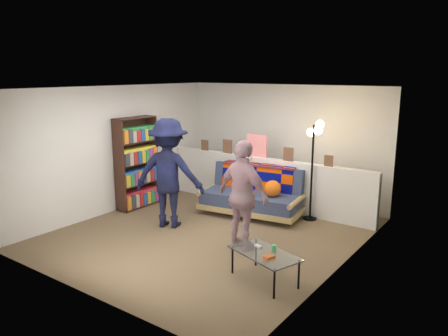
# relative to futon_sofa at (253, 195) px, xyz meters

# --- Properties ---
(ground) EXTENTS (5.00, 5.00, 0.00)m
(ground) POSITION_rel_futon_sofa_xyz_m (-0.06, -1.26, -0.38)
(ground) COLOR brown
(ground) RESTS_ON ground
(room_shell) EXTENTS (4.60, 5.05, 2.45)m
(room_shell) POSITION_rel_futon_sofa_xyz_m (-0.06, -0.79, 1.29)
(room_shell) COLOR silver
(room_shell) RESTS_ON ground
(half_wall_ledge) EXTENTS (4.45, 0.15, 1.00)m
(half_wall_ledge) POSITION_rel_futon_sofa_xyz_m (-0.06, 0.54, 0.12)
(half_wall_ledge) COLOR silver
(half_wall_ledge) RESTS_ON ground
(ledge_decor) EXTENTS (2.97, 0.02, 0.45)m
(ledge_decor) POSITION_rel_futon_sofa_xyz_m (-0.28, 0.52, 0.80)
(ledge_decor) COLOR brown
(ledge_decor) RESTS_ON half_wall_ledge
(futon_sofa) EXTENTS (2.00, 1.15, 0.81)m
(futon_sofa) POSITION_rel_futon_sofa_xyz_m (0.00, 0.00, 0.00)
(futon_sofa) COLOR #A78A51
(futon_sofa) RESTS_ON ground
(bookshelf) EXTENTS (0.30, 0.90, 1.79)m
(bookshelf) POSITION_rel_futon_sofa_xyz_m (-2.14, -0.92, 0.46)
(bookshelf) COLOR black
(bookshelf) RESTS_ON ground
(coffee_table) EXTENTS (1.04, 0.78, 0.48)m
(coffee_table) POSITION_rel_futon_sofa_xyz_m (1.55, -2.20, -0.02)
(coffee_table) COLOR black
(coffee_table) RESTS_ON ground
(floor_lamp) EXTENTS (0.36, 0.34, 1.81)m
(floor_lamp) POSITION_rel_futon_sofa_xyz_m (1.02, 0.40, 0.91)
(floor_lamp) COLOR black
(floor_lamp) RESTS_ON ground
(person_left) EXTENTS (1.40, 1.13, 1.89)m
(person_left) POSITION_rel_futon_sofa_xyz_m (-0.86, -1.36, 0.57)
(person_left) COLOR black
(person_left) RESTS_ON ground
(person_right) EXTENTS (1.05, 0.62, 1.68)m
(person_right) POSITION_rel_futon_sofa_xyz_m (0.75, -1.49, 0.46)
(person_right) COLOR pink
(person_right) RESTS_ON ground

